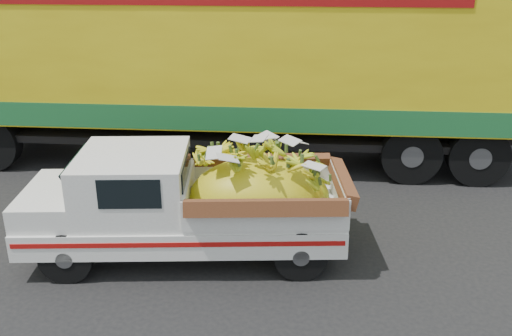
# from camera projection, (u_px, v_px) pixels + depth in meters

# --- Properties ---
(ground) EXTENTS (100.00, 100.00, 0.00)m
(ground) POSITION_uv_depth(u_px,v_px,m) (212.00, 245.00, 8.40)
(ground) COLOR black
(ground) RESTS_ON ground
(curb) EXTENTS (60.00, 0.25, 0.15)m
(curb) POSITION_uv_depth(u_px,v_px,m) (267.00, 122.00, 14.00)
(curb) COLOR gray
(curb) RESTS_ON ground
(sidewalk) EXTENTS (60.00, 4.00, 0.14)m
(sidewalk) POSITION_uv_depth(u_px,v_px,m) (277.00, 101.00, 15.93)
(sidewalk) COLOR gray
(sidewalk) RESTS_ON ground
(pickup_truck) EXTENTS (4.55, 2.31, 1.52)m
(pickup_truck) POSITION_uv_depth(u_px,v_px,m) (209.00, 201.00, 7.87)
(pickup_truck) COLOR black
(pickup_truck) RESTS_ON ground
(semi_trailer) EXTENTS (12.04, 3.33, 3.80)m
(semi_trailer) POSITION_uv_depth(u_px,v_px,m) (228.00, 56.00, 11.06)
(semi_trailer) COLOR black
(semi_trailer) RESTS_ON ground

